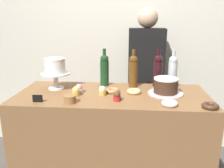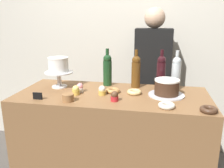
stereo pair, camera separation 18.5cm
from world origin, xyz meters
name	(u,v)px [view 1 (the left image)]	position (x,y,z in m)	size (l,w,h in m)	color
back_wall	(119,36)	(0.00, 0.90, 1.30)	(6.00, 0.05, 2.60)	beige
display_counter	(112,146)	(0.00, 0.00, 0.46)	(1.51, 0.65, 0.92)	brown
cake_stand_pedestal	(56,78)	(-0.48, 0.10, 1.02)	(0.24, 0.24, 0.14)	silver
white_layer_cake	(55,66)	(-0.48, 0.10, 1.12)	(0.17, 0.17, 0.12)	white
silver_serving_platter	(165,93)	(0.42, 0.03, 0.93)	(0.28, 0.28, 0.01)	silver
chocolate_round_cake	(166,85)	(0.42, 0.03, 0.99)	(0.19, 0.19, 0.12)	#3D2619
wine_bottle_clear	(173,71)	(0.50, 0.22, 1.07)	(0.08, 0.08, 0.33)	#B2BCC1
wine_bottle_dark_red	(158,70)	(0.38, 0.26, 1.07)	(0.08, 0.08, 0.33)	black
wine_bottle_green	(104,69)	(-0.09, 0.24, 1.07)	(0.08, 0.08, 0.33)	#193D1E
wine_bottle_amber	(133,70)	(0.17, 0.22, 1.07)	(0.08, 0.08, 0.33)	#5B3814
cupcake_lemon	(76,92)	(-0.27, -0.08, 0.96)	(0.06, 0.06, 0.07)	gold
cupcake_chocolate	(117,96)	(0.05, -0.16, 0.96)	(0.06, 0.06, 0.07)	red
cupcake_vanilla	(102,91)	(-0.07, -0.04, 0.96)	(0.06, 0.06, 0.07)	gold
cupcake_strawberry	(79,89)	(-0.26, 0.00, 0.96)	(0.06, 0.06, 0.07)	white
donut_maple	(113,91)	(0.00, 0.03, 0.94)	(0.11, 0.11, 0.03)	#B27F47
donut_glazed	(134,91)	(0.17, 0.03, 0.94)	(0.11, 0.11, 0.03)	#E0C17F
donut_sugar	(170,103)	(0.41, -0.23, 0.94)	(0.11, 0.11, 0.03)	silver
donut_chocolate	(210,106)	(0.68, -0.25, 0.94)	(0.11, 0.11, 0.03)	#472D1E
cookie_stack	(70,99)	(-0.28, -0.23, 0.95)	(0.08, 0.08, 0.05)	olive
price_sign_chalkboard	(38,98)	(-0.51, -0.23, 0.95)	(0.07, 0.01, 0.05)	black
barista_figure	(145,83)	(0.30, 0.64, 0.84)	(0.36, 0.22, 1.60)	black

